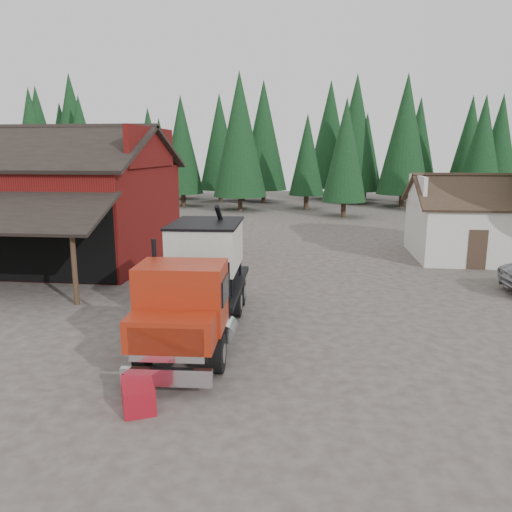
# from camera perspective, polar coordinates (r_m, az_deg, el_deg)

# --- Properties ---
(ground) EXTENTS (120.00, 120.00, 0.00)m
(ground) POSITION_cam_1_polar(r_m,az_deg,el_deg) (16.79, -5.47, -8.31)
(ground) COLOR #443A35
(ground) RESTS_ON ground
(red_barn) EXTENTS (12.80, 13.63, 7.18)m
(red_barn) POSITION_cam_1_polar(r_m,az_deg,el_deg) (29.28, -22.91, 4.87)
(red_barn) COLOR maroon
(red_barn) RESTS_ON ground
(farmhouse) EXTENTS (8.60, 6.42, 4.65)m
(farmhouse) POSITION_cam_1_polar(r_m,az_deg,el_deg) (30.25, 25.15, 2.92)
(farmhouse) COLOR silver
(farmhouse) RESTS_ON ground
(conifer_backdrop) EXTENTS (76.00, 16.00, 16.00)m
(conifer_backdrop) POSITION_cam_1_polar(r_m,az_deg,el_deg) (57.79, 3.31, 6.09)
(conifer_backdrop) COLOR black
(conifer_backdrop) RESTS_ON ground
(near_pine_a) EXTENTS (4.40, 4.40, 11.40)m
(near_pine_a) POSITION_cam_1_polar(r_m,az_deg,el_deg) (50.29, -24.16, 11.53)
(near_pine_a) COLOR #382619
(near_pine_a) RESTS_ON ground
(near_pine_b) EXTENTS (3.96, 3.96, 10.40)m
(near_pine_b) POSITION_cam_1_polar(r_m,az_deg,el_deg) (45.47, 10.19, 11.80)
(near_pine_b) COLOR #382619
(near_pine_b) RESTS_ON ground
(near_pine_d) EXTENTS (5.28, 5.28, 13.40)m
(near_pine_d) POSITION_cam_1_polar(r_m,az_deg,el_deg) (49.98, -1.88, 13.69)
(near_pine_d) COLOR #382619
(near_pine_d) RESTS_ON ground
(feed_truck) EXTENTS (2.90, 8.87, 3.96)m
(feed_truck) POSITION_cam_1_polar(r_m,az_deg,el_deg) (15.97, -6.52, -2.44)
(feed_truck) COLOR black
(feed_truck) RESTS_ON ground
(equip_box) EXTENTS (1.10, 1.29, 0.60)m
(equip_box) POSITION_cam_1_polar(r_m,az_deg,el_deg) (12.16, -13.33, -15.24)
(equip_box) COLOR maroon
(equip_box) RESTS_ON ground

